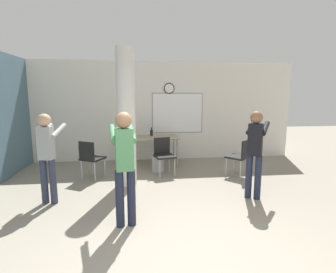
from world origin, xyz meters
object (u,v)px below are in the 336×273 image
Objects in this scene: folding_table at (150,139)px; person_playing_side at (255,148)px; chair_table_front at (164,153)px; chair_near_pillar at (91,157)px; chair_mid_room at (240,155)px; bottle_on_table at (151,133)px; person_watching_back at (47,151)px; person_playing_front at (124,160)px.

person_playing_side reaches higher than folding_table.
chair_table_front and chair_near_pillar have the same top height.
chair_table_front is 1.77m from chair_mid_room.
chair_near_pillar is 0.55× the size of person_playing_side.
bottle_on_table reaches higher than chair_near_pillar.
folding_table is at bearing 107.34° from chair_table_front.
chair_near_pillar is 0.56× the size of person_watching_back.
folding_table is 2.37m from chair_mid_room.
person_watching_back is 1.65m from person_playing_front.
person_playing_front is at bearing -161.46° from person_playing_side.
person_playing_front reaches higher than bottle_on_table.
chair_near_pillar is 2.44m from person_playing_front.
person_playing_front reaches higher than person_watching_back.
folding_table is 6.51× the size of bottle_on_table.
person_watching_back is 3.63m from person_playing_side.
bottle_on_table is at bearing 102.46° from chair_table_front.
bottle_on_table is 2.44m from chair_mid_room.
chair_near_pillar is 3.39m from chair_mid_room.
chair_mid_room is at bearing 15.36° from person_watching_back.
chair_mid_room reaches higher than folding_table.
chair_table_front is at bearing 33.91° from person_watching_back.
bottle_on_table is 0.14× the size of person_playing_side.
person_playing_front is (-0.79, -2.39, 0.46)m from chair_table_front.
person_playing_side is (1.76, -2.50, 0.22)m from folding_table.
folding_table is 1.73m from chair_near_pillar.
person_watching_back is 0.95× the size of person_playing_front.
person_watching_back reaches higher than chair_table_front.
person_playing_side is 2.40m from person_playing_front.
chair_near_pillar is 1.43m from person_watching_back.
person_playing_side is at bearing -54.92° from folding_table.
person_playing_side is (3.62, -0.19, 0.02)m from person_watching_back.
person_watching_back is (-0.49, -1.28, 0.41)m from chair_near_pillar.
folding_table is at bearing 125.08° from person_playing_side.
person_playing_side is at bearing -2.99° from person_watching_back.
chair_mid_room is (2.00, -1.25, -0.21)m from folding_table.
bottle_on_table reaches higher than folding_table.
chair_table_front is 2.24m from person_playing_side.
person_playing_side is at bearing -101.10° from chair_mid_room.
bottle_on_table is at bearing 144.10° from chair_mid_room.
folding_table is at bearing -104.20° from bottle_on_table.
chair_mid_room is (1.73, -0.38, 0.00)m from chair_table_front.
person_playing_side is at bearing -47.63° from chair_table_front.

